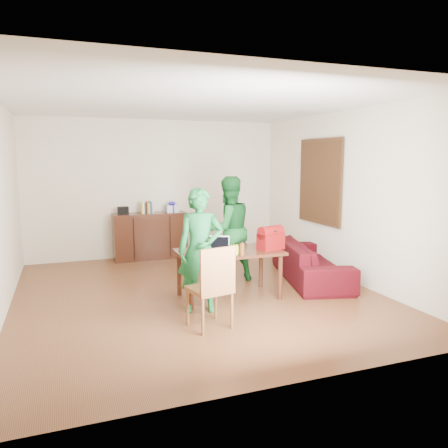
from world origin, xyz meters
name	(u,v)px	position (x,y,z in m)	size (l,w,h in m)	color
room	(194,203)	(0.01, 0.13, 1.31)	(5.20, 5.70, 2.90)	#472911
table	(229,256)	(0.38, -0.31, 0.59)	(1.45, 0.83, 0.67)	black
chair	(210,304)	(-0.22, -1.28, 0.28)	(0.52, 0.50, 0.98)	brown
person_near	(200,250)	(-0.16, -0.69, 0.79)	(0.58, 0.38, 1.59)	#145C2A
person_far	(228,229)	(0.67, 0.50, 0.84)	(0.81, 0.63, 1.67)	#12521F
laptop	(218,250)	(0.18, -0.40, 0.72)	(0.36, 0.32, 0.21)	white
bananas	(234,253)	(0.33, -0.63, 0.70)	(0.15, 0.10, 0.06)	gold
bottle	(242,248)	(0.44, -0.64, 0.77)	(0.06, 0.06, 0.19)	#5B3414
red_bag	(271,240)	(0.97, -0.43, 0.81)	(0.36, 0.21, 0.26)	#6B070B
sofa	(310,261)	(1.95, 0.10, 0.30)	(2.08, 0.81, 0.61)	#390712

